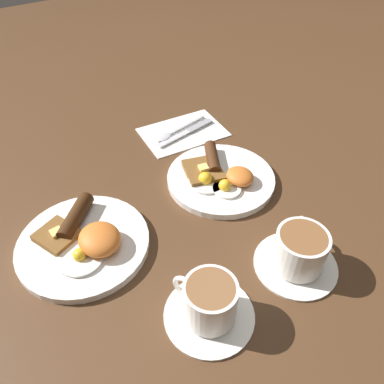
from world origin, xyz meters
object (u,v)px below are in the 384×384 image
object	(u,v)px
breakfast_plate_far	(84,241)
knife	(189,131)
teacup_near	(299,252)
teacup_far	(209,304)
spoon	(168,134)
breakfast_plate_near	(220,177)

from	to	relation	value
breakfast_plate_far	knife	xyz separation A→B (m)	(0.20, -0.36, -0.01)
breakfast_plate_far	teacup_near	xyz separation A→B (m)	(-0.25, -0.29, 0.02)
breakfast_plate_far	teacup_near	size ratio (longest dim) A/B	1.65
breakfast_plate_far	teacup_far	distance (m)	0.26
teacup_far	spoon	bearing A→B (deg)	-23.77
breakfast_plate_near	teacup_near	size ratio (longest dim) A/B	1.61
breakfast_plate_far	spoon	distance (m)	0.38
teacup_near	knife	bearing A→B (deg)	-8.70
knife	spoon	world-z (taller)	spoon
breakfast_plate_near	breakfast_plate_far	size ratio (longest dim) A/B	0.97
breakfast_plate_near	teacup_near	xyz separation A→B (m)	(-0.25, 0.02, 0.02)
breakfast_plate_near	breakfast_plate_far	world-z (taller)	breakfast_plate_far
teacup_near	spoon	world-z (taller)	teacup_near
breakfast_plate_far	knife	distance (m)	0.41
breakfast_plate_near	knife	size ratio (longest dim) A/B	1.34
teacup_near	teacup_far	world-z (taller)	same
breakfast_plate_far	spoon	world-z (taller)	breakfast_plate_far
teacup_far	spoon	world-z (taller)	teacup_far
breakfast_plate_far	knife	world-z (taller)	breakfast_plate_far
knife	spoon	size ratio (longest dim) A/B	1.05
breakfast_plate_near	teacup_near	bearing A→B (deg)	174.91
breakfast_plate_near	knife	world-z (taller)	breakfast_plate_near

